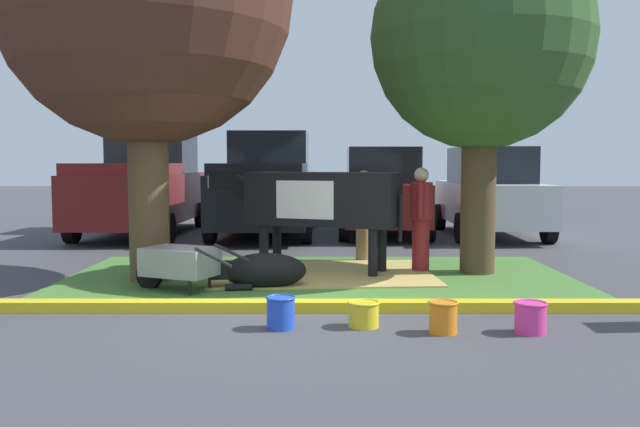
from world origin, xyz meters
name	(u,v)px	position (x,y,z in m)	size (l,w,h in m)	color
ground_plane	(264,310)	(0.00, 0.00, 0.00)	(80.00, 80.00, 0.00)	#424247
grass_island	(317,277)	(0.59, 2.11, 0.01)	(7.29, 4.07, 0.02)	#477A33
curb_yellow	(316,306)	(0.59, -0.08, 0.06)	(8.49, 0.24, 0.12)	yellow
hay_bedding	(320,274)	(0.64, 2.33, 0.03)	(3.20, 2.40, 0.04)	tan
shade_tree_right	(479,41)	(2.98, 2.47, 3.46)	(3.26, 3.26, 5.13)	#4C3823
cow_holstein	(313,200)	(0.54, 2.57, 1.11)	(3.03, 1.50, 1.57)	black
calf_lying	(260,271)	(-0.15, 1.26, 0.24)	(1.33, 0.61, 0.48)	black
person_handler	(361,213)	(1.35, 3.70, 0.83)	(0.45, 0.34, 1.55)	#9E7F5B
person_visitor_near	(419,217)	(2.14, 2.55, 0.86)	(0.34, 0.52, 1.60)	maroon
wheelbarrow	(176,262)	(-1.22, 1.05, 0.39)	(1.57, 1.05, 0.63)	gray
bucket_blue	(278,312)	(0.21, -0.87, 0.17)	(0.31, 0.31, 0.33)	blue
bucket_yellow	(361,313)	(1.05, -0.79, 0.14)	(0.33, 0.33, 0.26)	yellow
bucket_orange	(441,316)	(1.82, -1.05, 0.17)	(0.30, 0.30, 0.32)	orange
bucket_pink	(528,317)	(2.68, -1.05, 0.16)	(0.33, 0.33, 0.31)	#EA3893
pickup_truck_maroon	(141,187)	(-3.52, 8.13, 1.11)	(2.30, 5.44, 2.42)	maroon
pickup_truck_black	(264,187)	(-0.64, 8.08, 1.11)	(2.30, 5.44, 2.42)	black
sedan_blue	(379,192)	(2.05, 8.01, 0.98)	(2.08, 4.43, 2.02)	maroon
hatchback_white	(487,193)	(4.48, 7.69, 0.98)	(2.08, 4.43, 2.02)	silver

